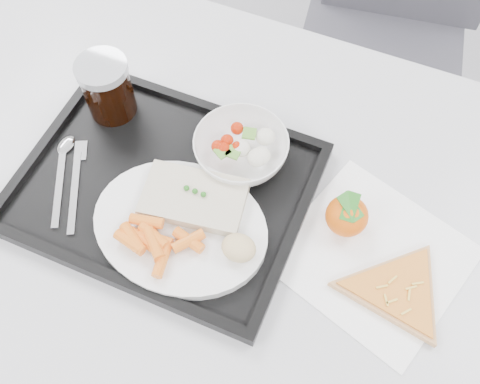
{
  "coord_description": "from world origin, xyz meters",
  "views": [
    {
      "loc": [
        0.19,
        -0.07,
        1.5
      ],
      "look_at": [
        0.03,
        0.31,
        0.77
      ],
      "focal_mm": 40.0,
      "sensor_mm": 36.0,
      "label": 1
    }
  ],
  "objects_px": {
    "tray": "(165,188)",
    "table": "(223,214)",
    "cola_glass": "(107,87)",
    "pizza_slice": "(397,290)",
    "tangerine": "(347,216)",
    "dinner_plate": "(181,227)",
    "salad_bowl": "(241,149)",
    "chair": "(393,21)"
  },
  "relations": [
    {
      "from": "tray",
      "to": "table",
      "type": "bearing_deg",
      "value": 17.82
    },
    {
      "from": "cola_glass",
      "to": "pizza_slice",
      "type": "distance_m",
      "value": 0.56
    },
    {
      "from": "cola_glass",
      "to": "tangerine",
      "type": "bearing_deg",
      "value": -6.94
    },
    {
      "from": "dinner_plate",
      "to": "salad_bowl",
      "type": "distance_m",
      "value": 0.16
    },
    {
      "from": "tray",
      "to": "tangerine",
      "type": "xyz_separation_m",
      "value": [
        0.28,
        0.05,
        0.03
      ]
    },
    {
      "from": "cola_glass",
      "to": "chair",
      "type": "bearing_deg",
      "value": 60.14
    },
    {
      "from": "cola_glass",
      "to": "salad_bowl",
      "type": "bearing_deg",
      "value": -1.5
    },
    {
      "from": "dinner_plate",
      "to": "tangerine",
      "type": "xyz_separation_m",
      "value": [
        0.23,
        0.11,
        0.01
      ]
    },
    {
      "from": "chair",
      "to": "dinner_plate",
      "type": "bearing_deg",
      "value": -101.63
    },
    {
      "from": "chair",
      "to": "pizza_slice",
      "type": "bearing_deg",
      "value": -78.52
    },
    {
      "from": "tray",
      "to": "dinner_plate",
      "type": "distance_m",
      "value": 0.08
    },
    {
      "from": "table",
      "to": "tray",
      "type": "relative_size",
      "value": 2.67
    },
    {
      "from": "tray",
      "to": "pizza_slice",
      "type": "relative_size",
      "value": 1.8
    },
    {
      "from": "dinner_plate",
      "to": "tangerine",
      "type": "bearing_deg",
      "value": 25.97
    },
    {
      "from": "chair",
      "to": "cola_glass",
      "type": "distance_m",
      "value": 0.81
    },
    {
      "from": "table",
      "to": "cola_glass",
      "type": "xyz_separation_m",
      "value": [
        -0.24,
        0.08,
        0.14
      ]
    },
    {
      "from": "dinner_plate",
      "to": "salad_bowl",
      "type": "height_order",
      "value": "salad_bowl"
    },
    {
      "from": "dinner_plate",
      "to": "salad_bowl",
      "type": "relative_size",
      "value": 1.78
    },
    {
      "from": "dinner_plate",
      "to": "cola_glass",
      "type": "relative_size",
      "value": 2.5
    },
    {
      "from": "chair",
      "to": "tangerine",
      "type": "distance_m",
      "value": 0.76
    },
    {
      "from": "tray",
      "to": "salad_bowl",
      "type": "relative_size",
      "value": 2.96
    },
    {
      "from": "tray",
      "to": "tangerine",
      "type": "distance_m",
      "value": 0.29
    },
    {
      "from": "table",
      "to": "tray",
      "type": "height_order",
      "value": "tray"
    },
    {
      "from": "salad_bowl",
      "to": "tray",
      "type": "bearing_deg",
      "value": -132.85
    },
    {
      "from": "table",
      "to": "chair",
      "type": "distance_m",
      "value": 0.76
    },
    {
      "from": "salad_bowl",
      "to": "tangerine",
      "type": "distance_m",
      "value": 0.2
    },
    {
      "from": "salad_bowl",
      "to": "cola_glass",
      "type": "height_order",
      "value": "cola_glass"
    },
    {
      "from": "table",
      "to": "chair",
      "type": "bearing_deg",
      "value": 79.28
    },
    {
      "from": "pizza_slice",
      "to": "table",
      "type": "bearing_deg",
      "value": 170.52
    },
    {
      "from": "chair",
      "to": "cola_glass",
      "type": "xyz_separation_m",
      "value": [
        -0.38,
        -0.66,
        0.28
      ]
    },
    {
      "from": "dinner_plate",
      "to": "tray",
      "type": "bearing_deg",
      "value": 135.28
    },
    {
      "from": "tangerine",
      "to": "pizza_slice",
      "type": "xyz_separation_m",
      "value": [
        0.1,
        -0.07,
        -0.02
      ]
    },
    {
      "from": "table",
      "to": "tray",
      "type": "distance_m",
      "value": 0.12
    },
    {
      "from": "tray",
      "to": "dinner_plate",
      "type": "height_order",
      "value": "dinner_plate"
    },
    {
      "from": "salad_bowl",
      "to": "tangerine",
      "type": "bearing_deg",
      "value": -13.61
    },
    {
      "from": "tangerine",
      "to": "table",
      "type": "bearing_deg",
      "value": -173.11
    },
    {
      "from": "cola_glass",
      "to": "tray",
      "type": "bearing_deg",
      "value": -34.78
    },
    {
      "from": "chair",
      "to": "pizza_slice",
      "type": "distance_m",
      "value": 0.83
    },
    {
      "from": "table",
      "to": "tangerine",
      "type": "distance_m",
      "value": 0.22
    },
    {
      "from": "tangerine",
      "to": "pizza_slice",
      "type": "height_order",
      "value": "tangerine"
    },
    {
      "from": "table",
      "to": "dinner_plate",
      "type": "xyz_separation_m",
      "value": [
        -0.03,
        -0.09,
        0.09
      ]
    },
    {
      "from": "tangerine",
      "to": "dinner_plate",
      "type": "bearing_deg",
      "value": -154.03
    }
  ]
}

